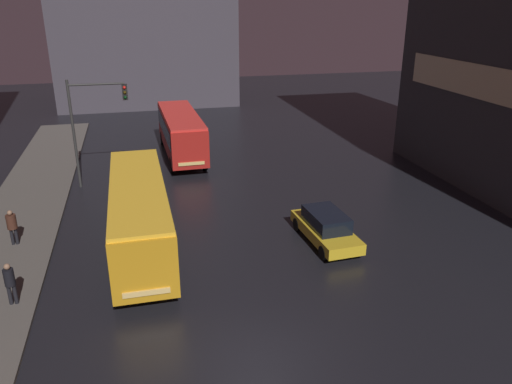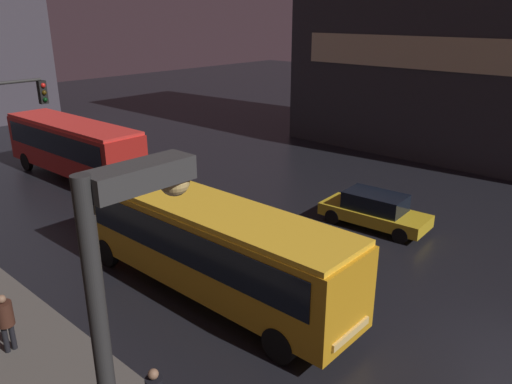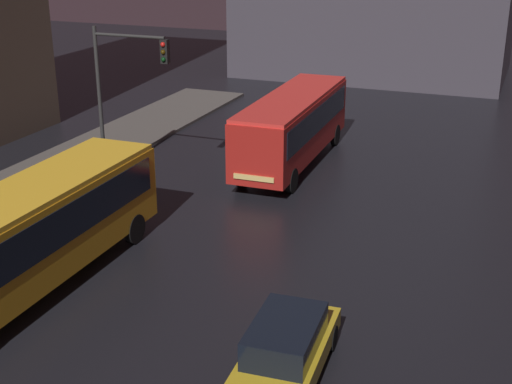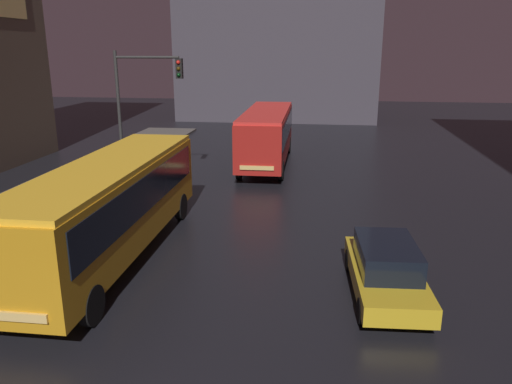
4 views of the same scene
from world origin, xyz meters
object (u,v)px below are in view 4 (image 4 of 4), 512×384
object	(u,v)px
traffic_light_main	(140,96)
bus_near	(111,200)
bus_far	(267,132)
car_taxi	(386,269)

from	to	relation	value
traffic_light_main	bus_near	bearing A→B (deg)	-76.06
traffic_light_main	bus_far	bearing A→B (deg)	41.76
bus_far	traffic_light_main	world-z (taller)	traffic_light_main
bus_near	bus_far	bearing A→B (deg)	-103.62
bus_far	car_taxi	world-z (taller)	bus_far
bus_near	car_taxi	distance (m)	8.40
bus_far	car_taxi	bearing A→B (deg)	106.94
bus_near	traffic_light_main	world-z (taller)	traffic_light_main
bus_near	traffic_light_main	bearing A→B (deg)	-76.49
bus_near	car_taxi	world-z (taller)	bus_near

